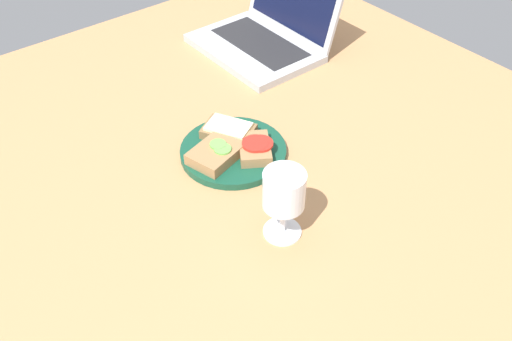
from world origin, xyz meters
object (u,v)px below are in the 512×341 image
(plate, at_px, (233,151))
(sandwich_with_cucumber, at_px, (216,153))
(sandwich_with_tomato, at_px, (255,148))
(wine_glass, at_px, (284,193))
(laptop, at_px, (266,32))
(sandwich_with_cheese, at_px, (229,130))

(plate, distance_m, sandwich_with_cucumber, 0.05)
(plate, distance_m, sandwich_with_tomato, 0.05)
(sandwich_with_cucumber, relative_size, wine_glass, 0.86)
(sandwich_with_tomato, bearing_deg, laptop, 137.81)
(sandwich_with_tomato, xyz_separation_m, laptop, (-0.33, 0.30, 0.01))
(sandwich_with_cucumber, distance_m, wine_glass, 0.23)
(sandwich_with_cucumber, bearing_deg, sandwich_with_cheese, 124.21)
(sandwich_with_tomato, bearing_deg, plate, -146.01)
(sandwich_with_cheese, height_order, laptop, laptop)
(plate, height_order, laptop, laptop)
(sandwich_with_cheese, relative_size, laptop, 0.39)
(plate, height_order, sandwich_with_tomato, sandwich_with_tomato)
(sandwich_with_cucumber, xyz_separation_m, sandwich_with_tomato, (0.04, 0.07, 0.00))
(plate, xyz_separation_m, wine_glass, (0.22, -0.06, 0.09))
(sandwich_with_cheese, xyz_separation_m, wine_glass, (0.26, -0.08, 0.07))
(sandwich_with_cheese, bearing_deg, wine_glass, -17.03)
(sandwich_with_cheese, bearing_deg, sandwich_with_cucumber, -55.79)
(sandwich_with_cheese, xyz_separation_m, sandwich_with_cucumber, (0.04, -0.06, 0.00))
(plate, bearing_deg, sandwich_with_tomato, 33.99)
(laptop, bearing_deg, wine_glass, -36.90)
(sandwich_with_tomato, distance_m, wine_glass, 0.21)
(laptop, bearing_deg, sandwich_with_cucumber, -51.36)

